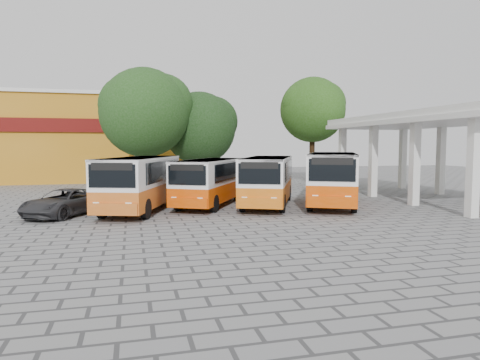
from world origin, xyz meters
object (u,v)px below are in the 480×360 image
object	(u,v)px
bus_centre_left	(210,179)
bus_centre_right	(268,178)
bus_far_left	(140,180)
parked_car	(64,202)
bus_far_right	(333,175)

from	to	relation	value
bus_centre_left	bus_centre_right	size ratio (longest dim) A/B	0.96
bus_far_left	bus_centre_right	distance (m)	7.06
bus_far_left	bus_centre_left	world-z (taller)	bus_far_left
bus_centre_left	parked_car	distance (m)	7.81
bus_far_left	bus_far_right	distance (m)	10.77
bus_far_left	bus_centre_left	bearing A→B (deg)	34.34
bus_far_left	parked_car	xyz separation A→B (m)	(-3.67, -0.66, -0.98)
bus_far_right	bus_far_left	bearing A→B (deg)	-155.44
bus_centre_left	bus_far_right	distance (m)	7.03
bus_far_right	parked_car	xyz separation A→B (m)	(-14.42, -0.20, -1.08)
bus_far_left	bus_centre_right	size ratio (longest dim) A/B	1.01
bus_centre_right	parked_car	world-z (taller)	bus_centre_right
bus_centre_right	parked_car	bearing A→B (deg)	-151.38
bus_centre_right	bus_centre_left	bearing A→B (deg)	-171.56
bus_far_right	parked_car	distance (m)	14.47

